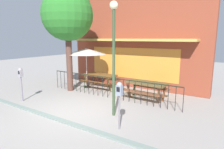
# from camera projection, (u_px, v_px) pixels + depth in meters

# --- Properties ---
(ground) EXTENTS (40.00, 40.00, 0.00)m
(ground) POSITION_uv_depth(u_px,v_px,m) (75.00, 112.00, 7.20)
(ground) COLOR gray
(pub_storefront) EXTENTS (8.05, 1.35, 5.30)m
(pub_storefront) POSITION_uv_depth(u_px,v_px,m) (134.00, 40.00, 10.65)
(pub_storefront) COLOR #4D2519
(pub_storefront) RESTS_ON ground
(patio_fence_front) EXTENTS (6.78, 0.04, 0.97)m
(patio_fence_front) POSITION_uv_depth(u_px,v_px,m) (108.00, 84.00, 8.86)
(patio_fence_front) COLOR black
(patio_fence_front) RESTS_ON ground
(picnic_table_left) EXTENTS (1.83, 1.40, 0.79)m
(picnic_table_left) POSITION_uv_depth(u_px,v_px,m) (100.00, 77.00, 10.55)
(picnic_table_left) COLOR brown
(picnic_table_left) RESTS_ON ground
(picnic_table_right) EXTENTS (1.86, 1.43, 0.79)m
(picnic_table_right) POSITION_uv_depth(u_px,v_px,m) (146.00, 86.00, 8.63)
(picnic_table_right) COLOR brown
(picnic_table_right) RESTS_ON ground
(patio_umbrella) EXTENTS (2.14, 2.14, 2.18)m
(patio_umbrella) POSITION_uv_depth(u_px,v_px,m) (86.00, 51.00, 10.44)
(patio_umbrella) COLOR black
(patio_umbrella) RESTS_ON ground
(parking_meter_near) EXTENTS (0.18, 0.17, 1.47)m
(parking_meter_near) POSITION_uv_depth(u_px,v_px,m) (21.00, 76.00, 8.29)
(parking_meter_near) COLOR slate
(parking_meter_near) RESTS_ON ground
(parking_meter_far) EXTENTS (0.18, 0.17, 1.46)m
(parking_meter_far) POSITION_uv_depth(u_px,v_px,m) (119.00, 93.00, 5.65)
(parking_meter_far) COLOR gray
(parking_meter_far) RESTS_ON ground
(street_tree) EXTENTS (2.55, 2.55, 5.13)m
(street_tree) POSITION_uv_depth(u_px,v_px,m) (67.00, 16.00, 9.50)
(street_tree) COLOR #52342C
(street_tree) RESTS_ON ground
(street_lamp) EXTENTS (0.28, 0.28, 3.90)m
(street_lamp) POSITION_uv_depth(u_px,v_px,m) (114.00, 43.00, 6.44)
(street_lamp) COLOR #324A2D
(street_lamp) RESTS_ON ground
(curb_edge) EXTENTS (11.26, 0.20, 0.11)m
(curb_edge) POSITION_uv_depth(u_px,v_px,m) (58.00, 120.00, 6.51)
(curb_edge) COLOR gray
(curb_edge) RESTS_ON ground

